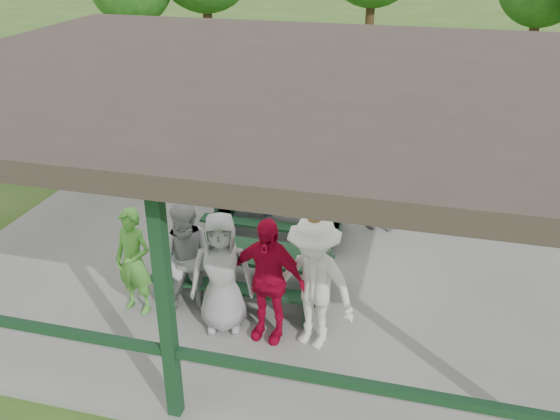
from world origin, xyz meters
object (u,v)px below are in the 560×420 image
(contestant_grey_left, at_px, (190,262))
(contestant_grey_mid, at_px, (222,273))
(contestant_green, at_px, (134,261))
(picnic_table_far, at_px, (277,210))
(picnic_table_near, at_px, (244,265))
(spectator_lblue, at_px, (261,172))
(contestant_white_fedora, at_px, (313,283))
(spectator_blue, at_px, (225,152))
(spectator_grey, at_px, (378,191))
(farm_trailer, at_px, (243,81))
(contestant_red, at_px, (267,280))
(pickup_truck, at_px, (394,109))

(contestant_grey_left, distance_m, contestant_grey_mid, 0.54)
(contestant_green, bearing_deg, picnic_table_far, 74.01)
(contestant_grey_mid, bearing_deg, picnic_table_near, 72.42)
(spectator_lblue, bearing_deg, contestant_grey_mid, 115.15)
(contestant_grey_mid, distance_m, contestant_white_fedora, 1.29)
(contestant_grey_left, distance_m, spectator_blue, 4.27)
(spectator_grey, relative_size, farm_trailer, 0.35)
(spectator_grey, bearing_deg, contestant_red, 72.73)
(contestant_green, height_order, spectator_lblue, spectator_lblue)
(spectator_lblue, bearing_deg, pickup_truck, -93.39)
(picnic_table_near, relative_size, spectator_lblue, 1.54)
(spectator_grey, distance_m, pickup_truck, 5.62)
(contestant_grey_left, xyz_separation_m, contestant_grey_mid, (0.52, -0.14, -0.01))
(contestant_red, bearing_deg, contestant_green, -175.55)
(picnic_table_far, xyz_separation_m, contestant_red, (0.64, -2.94, 0.43))
(spectator_lblue, xyz_separation_m, spectator_grey, (2.25, -0.07, -0.09))
(contestant_grey_mid, distance_m, farm_trailer, 11.74)
(contestant_green, distance_m, contestant_red, 2.02)
(contestant_red, xyz_separation_m, pickup_truck, (0.93, 9.26, -0.24))
(contestant_red, distance_m, spectator_lblue, 3.90)
(picnic_table_far, bearing_deg, contestant_green, -115.98)
(picnic_table_far, height_order, spectator_lblue, spectator_lblue)
(picnic_table_near, distance_m, contestant_grey_mid, 0.99)
(spectator_grey, bearing_deg, picnic_table_far, 21.66)
(contestant_green, relative_size, contestant_grey_left, 0.91)
(contestant_green, bearing_deg, contestant_red, 6.84)
(contestant_grey_left, bearing_deg, spectator_blue, 88.13)
(contestant_green, xyz_separation_m, spectator_grey, (3.10, 3.53, -0.08))
(contestant_grey_mid, bearing_deg, picnic_table_far, 73.64)
(picnic_table_near, height_order, contestant_green, contestant_green)
(spectator_lblue, distance_m, pickup_truck, 5.93)
(contestant_green, bearing_deg, spectator_grey, 58.69)
(contestant_grey_mid, height_order, spectator_lblue, contestant_grey_mid)
(picnic_table_near, bearing_deg, contestant_red, -56.05)
(pickup_truck, distance_m, farm_trailer, 5.31)
(spectator_blue, bearing_deg, contestant_red, 99.14)
(picnic_table_far, height_order, contestant_red, contestant_red)
(picnic_table_far, distance_m, spectator_grey, 1.89)
(picnic_table_far, height_order, contestant_grey_left, contestant_grey_left)
(contestant_grey_mid, distance_m, pickup_truck, 9.36)
(spectator_lblue, bearing_deg, farm_trailer, -52.33)
(spectator_blue, distance_m, farm_trailer, 7.20)
(contestant_green, distance_m, contestant_grey_left, 0.84)
(picnic_table_far, distance_m, spectator_blue, 2.09)
(contestant_white_fedora, bearing_deg, contestant_grey_left, -166.17)
(contestant_white_fedora, bearing_deg, picnic_table_near, 162.75)
(picnic_table_far, height_order, contestant_green, contestant_green)
(contestant_white_fedora, bearing_deg, contestant_grey_mid, -162.47)
(pickup_truck, bearing_deg, spectator_blue, 168.78)
(contestant_grey_left, bearing_deg, picnic_table_far, 64.39)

